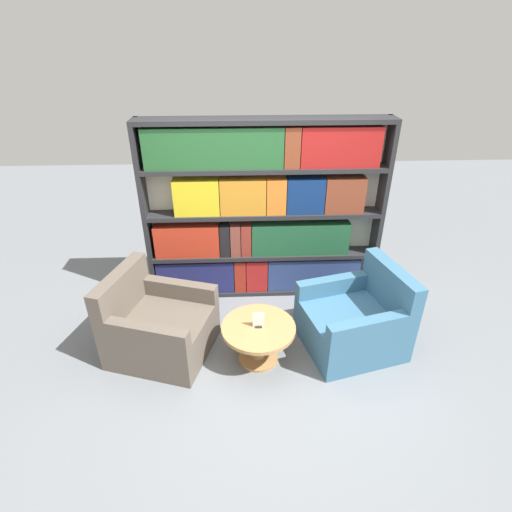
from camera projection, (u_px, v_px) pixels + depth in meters
name	position (u px, v px, depth m)	size (l,w,h in m)	color
ground_plane	(272.00, 370.00, 3.94)	(14.00, 14.00, 0.00)	slate
bookshelf	(262.00, 214.00, 4.64)	(2.75, 0.30, 2.13)	silver
armchair_left	(158.00, 327.00, 4.05)	(1.14, 1.09, 0.88)	brown
armchair_right	(355.00, 321.00, 4.13)	(1.12, 1.06, 0.88)	#386684
coffee_table	(258.00, 336.00, 3.92)	(0.73, 0.73, 0.42)	#AD7F4C
table_sign	(258.00, 321.00, 3.83)	(0.11, 0.06, 0.16)	black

